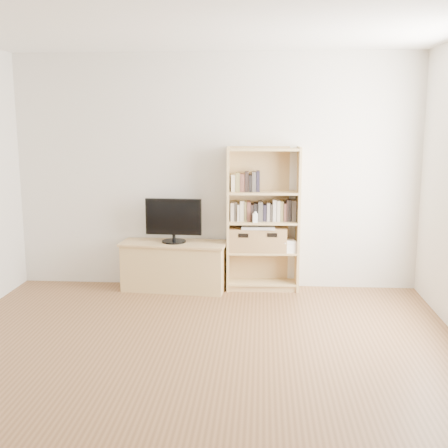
# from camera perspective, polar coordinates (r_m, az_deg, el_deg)

# --- Properties ---
(floor) EXTENTS (4.50, 5.00, 0.01)m
(floor) POSITION_cam_1_polar(r_m,az_deg,el_deg) (4.22, -3.75, -15.98)
(floor) COLOR brown
(floor) RESTS_ON ground
(back_wall) EXTENTS (4.50, 0.02, 2.60)m
(back_wall) POSITION_cam_1_polar(r_m,az_deg,el_deg) (6.28, -0.86, 5.28)
(back_wall) COLOR silver
(back_wall) RESTS_ON floor
(front_wall) EXTENTS (4.50, 0.02, 2.60)m
(front_wall) POSITION_cam_1_polar(r_m,az_deg,el_deg) (1.46, -17.89, -13.62)
(front_wall) COLOR silver
(front_wall) RESTS_ON floor
(ceiling) EXTENTS (4.50, 5.00, 0.01)m
(ceiling) POSITION_cam_1_polar(r_m,az_deg,el_deg) (3.84, -4.26, 21.32)
(ceiling) COLOR white
(ceiling) RESTS_ON back_wall
(tv_stand) EXTENTS (1.16, 0.53, 0.52)m
(tv_stand) POSITION_cam_1_polar(r_m,az_deg,el_deg) (6.31, -5.06, -4.35)
(tv_stand) COLOR tan
(tv_stand) RESTS_ON floor
(bookshelf) EXTENTS (0.81, 0.32, 1.59)m
(bookshelf) POSITION_cam_1_polar(r_m,az_deg,el_deg) (6.19, 3.98, 0.46)
(bookshelf) COLOR tan
(bookshelf) RESTS_ON floor
(television) EXTENTS (0.62, 0.08, 0.49)m
(television) POSITION_cam_1_polar(r_m,az_deg,el_deg) (6.20, -5.14, 0.34)
(television) COLOR black
(television) RESTS_ON tv_stand
(books_row_mid) EXTENTS (0.80, 0.19, 0.21)m
(books_row_mid) POSITION_cam_1_polar(r_m,az_deg,el_deg) (6.19, 3.98, 1.29)
(books_row_mid) COLOR #A09188
(books_row_mid) RESTS_ON bookshelf
(books_row_upper) EXTENTS (0.37, 0.14, 0.19)m
(books_row_upper) POSITION_cam_1_polar(r_m,az_deg,el_deg) (6.14, 2.37, 4.22)
(books_row_upper) COLOR #A09188
(books_row_upper) RESTS_ON bookshelf
(baby_monitor) EXTENTS (0.06, 0.04, 0.10)m
(baby_monitor) POSITION_cam_1_polar(r_m,az_deg,el_deg) (6.09, 3.18, 0.61)
(baby_monitor) COLOR white
(baby_monitor) RESTS_ON bookshelf
(basket_left) EXTENTS (0.32, 0.26, 0.26)m
(basket_left) POSITION_cam_1_polar(r_m,az_deg,el_deg) (6.22, 2.00, -1.56)
(basket_left) COLOR #8E6340
(basket_left) RESTS_ON bookshelf
(basket_right) EXTENTS (0.33, 0.28, 0.27)m
(basket_right) POSITION_cam_1_polar(r_m,az_deg,el_deg) (6.23, 4.84, -1.54)
(basket_right) COLOR #8E6340
(basket_right) RESTS_ON bookshelf
(laptop) EXTENTS (0.37, 0.26, 0.03)m
(laptop) POSITION_cam_1_polar(r_m,az_deg,el_deg) (6.18, 3.51, -0.29)
(laptop) COLOR silver
(laptop) RESTS_ON basket_left
(magazine_stack) EXTENTS (0.21, 0.27, 0.11)m
(magazine_stack) POSITION_cam_1_polar(r_m,az_deg,el_deg) (6.26, 6.45, -2.25)
(magazine_stack) COLOR silver
(magazine_stack) RESTS_ON bookshelf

